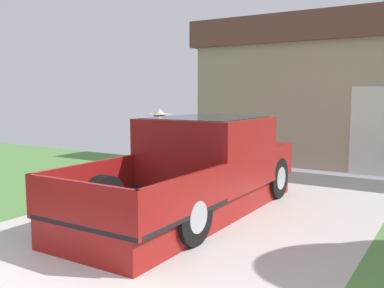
# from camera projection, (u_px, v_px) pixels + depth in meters

# --- Properties ---
(pickup_truck) EXTENTS (2.03, 5.02, 1.63)m
(pickup_truck) POSITION_uv_depth(u_px,v_px,m) (202.00, 168.00, 7.63)
(pickup_truck) COLOR maroon
(pickup_truck) RESTS_ON ground
(person_with_hat) EXTENTS (0.52, 0.52, 1.75)m
(person_with_hat) POSITION_uv_depth(u_px,v_px,m) (160.00, 143.00, 8.86)
(person_with_hat) COLOR navy
(person_with_hat) RESTS_ON ground
(handbag) EXTENTS (0.39, 0.22, 0.41)m
(handbag) POSITION_uv_depth(u_px,v_px,m) (155.00, 190.00, 8.66)
(handbag) COLOR tan
(handbag) RESTS_ON ground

